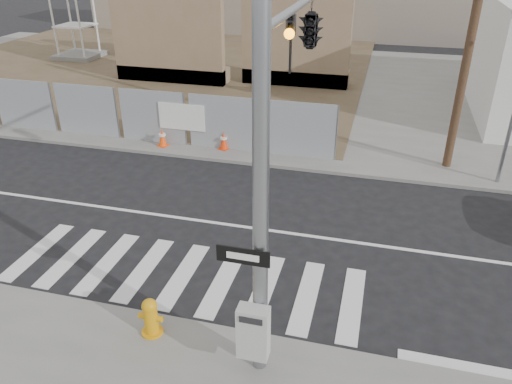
% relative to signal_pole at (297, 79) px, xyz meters
% --- Properties ---
extents(ground, '(100.00, 100.00, 0.00)m').
position_rel_signal_pole_xyz_m(ground, '(-2.49, 2.05, -4.78)').
color(ground, black).
rests_on(ground, ground).
extents(sidewalk_far, '(50.00, 20.00, 0.12)m').
position_rel_signal_pole_xyz_m(sidewalk_far, '(-2.49, 16.05, -4.72)').
color(sidewalk_far, slate).
rests_on(sidewalk_far, ground).
extents(signal_pole, '(0.96, 5.87, 7.00)m').
position_rel_signal_pole_xyz_m(signal_pole, '(0.00, 0.00, 0.00)').
color(signal_pole, gray).
rests_on(signal_pole, sidewalk_near).
extents(chain_link_fence, '(24.60, 0.04, 2.00)m').
position_rel_signal_pole_xyz_m(chain_link_fence, '(-12.49, 7.05, -3.66)').
color(chain_link_fence, gray).
rests_on(chain_link_fence, sidewalk_far).
extents(concrete_wall_left, '(6.00, 1.30, 8.00)m').
position_rel_signal_pole_xyz_m(concrete_wall_left, '(-9.49, 15.13, -1.40)').
color(concrete_wall_left, '#796348').
rests_on(concrete_wall_left, sidewalk_far).
extents(concrete_wall_right, '(5.50, 1.30, 8.00)m').
position_rel_signal_pole_xyz_m(concrete_wall_right, '(-2.99, 16.13, -1.40)').
color(concrete_wall_right, '#796348').
rests_on(concrete_wall_right, sidewalk_far).
extents(utility_pole_right, '(1.60, 0.28, 10.00)m').
position_rel_signal_pole_xyz_m(utility_pole_right, '(4.01, 7.55, 0.42)').
color(utility_pole_right, '#4B3223').
rests_on(utility_pole_right, sidewalk_far).
extents(fire_hydrant, '(0.50, 0.44, 0.83)m').
position_rel_signal_pole_xyz_m(fire_hydrant, '(-2.29, -2.50, -4.25)').
color(fire_hydrant, orange).
rests_on(fire_hydrant, sidewalk_near).
extents(traffic_cone_c, '(0.41, 0.41, 0.68)m').
position_rel_signal_pole_xyz_m(traffic_cone_c, '(-6.20, 6.69, -4.33)').
color(traffic_cone_c, '#FF480D').
rests_on(traffic_cone_c, sidewalk_far).
extents(traffic_cone_d, '(0.42, 0.42, 0.67)m').
position_rel_signal_pole_xyz_m(traffic_cone_d, '(-3.89, 6.99, -4.34)').
color(traffic_cone_d, red).
rests_on(traffic_cone_d, sidewalk_far).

